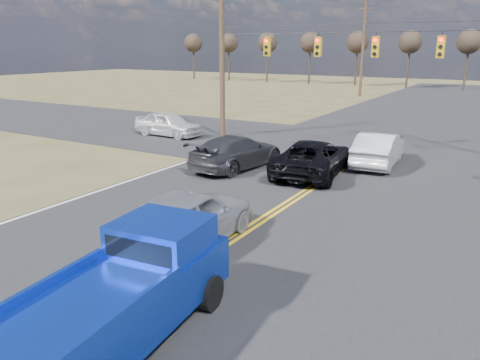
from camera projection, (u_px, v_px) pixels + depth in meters
The scene contains 12 objects.
ground at pixel (114, 317), 9.54m from camera, with size 160.00×160.00×0.00m, color brown.
road_main at pixel (307, 192), 17.79m from camera, with size 14.00×120.00×0.02m, color #28282B.
road_cross at pixel (367, 152), 24.39m from camera, with size 120.00×12.00×0.02m, color #28282B.
signal_gantry at pixel (384, 52), 22.58m from camera, with size 19.60×4.83×10.00m.
utility_poles at pixel (370, 48), 22.13m from camera, with size 19.60×58.32×10.00m.
treeline at pixel (414, 40), 30.22m from camera, with size 87.00×117.80×7.40m.
pickup_truck at pixel (127, 293), 8.60m from camera, with size 2.53×5.40×1.96m.
silver_suv at pixel (187, 218), 12.63m from camera, with size 1.98×4.92×1.68m, color #A3A4AA.
black_suv at pixel (313, 157), 19.99m from camera, with size 2.49×5.40×1.50m, color black.
white_car_queue at pixel (379, 149), 21.53m from camera, with size 1.65×4.72×1.55m, color #BBBBBB.
dgrey_car_queue at pixel (237, 152), 21.08m from camera, with size 2.07×5.09×1.48m, color #35353A.
cross_car_west at pixel (168, 124), 28.66m from camera, with size 4.43×1.78×1.51m, color silver.
Camera 1 is at (6.53, -5.89, 5.31)m, focal length 35.00 mm.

